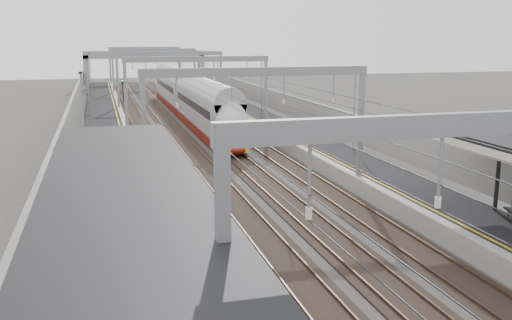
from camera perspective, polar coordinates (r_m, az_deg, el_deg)
platform_left at (r=54.18m, az=-14.65°, el=2.50°), size 4.00×120.00×1.00m
platform_right at (r=56.64m, az=1.76°, el=3.29°), size 4.00×120.00×1.00m
tracks at (r=54.91m, az=-6.26°, el=2.47°), size 11.40×140.00×0.20m
overhead_line at (r=60.77m, az=-7.41°, el=9.14°), size 13.00×140.00×6.60m
canopy_left at (r=12.18m, az=-12.31°, el=-7.72°), size 4.40×30.00×4.24m
overbridge at (r=108.88m, az=-11.05°, el=9.84°), size 22.00×2.20×6.90m
wall_left at (r=54.08m, az=-18.11°, el=3.45°), size 0.30×120.00×3.20m
wall_right at (r=57.49m, az=4.82°, el=4.49°), size 0.30×120.00×3.20m
train at (r=65.60m, az=-6.55°, el=5.82°), size 2.70×49.14×4.27m
signal_green at (r=84.27m, az=-13.18°, el=7.18°), size 0.32×0.32×3.48m
signal_red_near at (r=73.72m, az=-6.22°, el=6.77°), size 0.32×0.32×3.48m
signal_red_far at (r=77.31m, az=-4.99°, el=7.04°), size 0.32×0.32×3.48m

